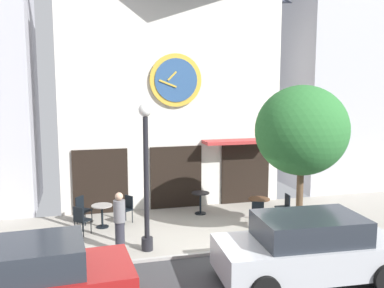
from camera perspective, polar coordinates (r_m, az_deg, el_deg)
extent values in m
cube|color=#9E998E|center=(14.13, 2.09, -10.95)|extent=(25.91, 4.66, 0.05)
cube|color=#A8A5A0|center=(12.06, 5.40, -14.07)|extent=(25.91, 0.12, 0.08)
cube|color=silver|center=(16.73, -3.18, 5.82)|extent=(8.24, 2.52, 7.85)
cylinder|color=gold|center=(15.43, -2.19, 8.53)|extent=(1.90, 0.10, 1.90)
cylinder|color=#2D5184|center=(15.37, -2.14, 8.54)|extent=(1.56, 0.04, 1.56)
cube|color=gold|center=(15.30, -2.68, 9.10)|extent=(0.35, 0.03, 0.34)
cube|color=gold|center=(15.26, -3.25, 8.08)|extent=(0.64, 0.03, 0.30)
cube|color=black|center=(15.46, -12.15, -4.93)|extent=(1.92, 0.10, 2.30)
cube|color=black|center=(15.82, -2.14, -4.46)|extent=(1.92, 0.10, 2.30)
cube|color=black|center=(16.63, 7.15, -3.90)|extent=(1.92, 0.10, 2.30)
cube|color=#B23333|center=(15.96, 6.18, 0.35)|extent=(2.64, 0.90, 0.12)
cube|color=#B2B2BC|center=(20.88, 20.39, 11.10)|extent=(5.82, 3.96, 11.74)
cylinder|color=black|center=(12.18, -6.02, -13.14)|extent=(0.32, 0.32, 0.36)
cylinder|color=black|center=(11.68, -6.14, -5.46)|extent=(0.14, 0.14, 3.71)
sphere|color=white|center=(11.38, -6.29, 4.55)|extent=(0.36, 0.36, 0.36)
cylinder|color=brown|center=(13.09, 14.19, -7.41)|extent=(0.20, 0.20, 2.28)
ellipsoid|color=#2D7033|center=(12.70, 14.51, 1.78)|extent=(2.75, 2.48, 2.61)
cylinder|color=black|center=(14.14, -11.93, -9.46)|extent=(0.07, 0.07, 0.72)
cylinder|color=black|center=(14.25, -11.89, -10.78)|extent=(0.40, 0.40, 0.03)
cylinder|color=gray|center=(14.04, -11.98, -8.06)|extent=(0.67, 0.67, 0.03)
cylinder|color=black|center=(15.22, 1.14, -7.95)|extent=(0.07, 0.07, 0.76)
cylinder|color=black|center=(15.32, 1.13, -9.26)|extent=(0.40, 0.40, 0.03)
cylinder|color=black|center=(15.12, 1.14, -6.57)|extent=(0.63, 0.63, 0.03)
cylinder|color=black|center=(14.73, 8.94, -8.66)|extent=(0.07, 0.07, 0.73)
cylinder|color=black|center=(14.83, 8.91, -9.95)|extent=(0.40, 0.40, 0.03)
cylinder|color=brown|center=(14.63, 8.97, -7.29)|extent=(0.73, 0.73, 0.03)
cube|color=black|center=(14.78, 11.98, -8.33)|extent=(0.43, 0.43, 0.04)
cube|color=black|center=(14.79, 12.66, -7.44)|extent=(0.07, 0.38, 0.45)
cylinder|color=black|center=(14.93, 11.10, -9.04)|extent=(0.03, 0.03, 0.45)
cylinder|color=black|center=(14.63, 11.59, -9.41)|extent=(0.03, 0.03, 0.45)
cylinder|color=black|center=(15.06, 12.32, -8.93)|extent=(0.03, 0.03, 0.45)
cylinder|color=black|center=(14.76, 12.83, -9.29)|extent=(0.03, 0.03, 0.45)
cube|color=black|center=(14.62, -14.24, -8.59)|extent=(0.56, 0.56, 0.04)
cube|color=black|center=(14.67, -14.82, -7.64)|extent=(0.28, 0.32, 0.45)
cylinder|color=black|center=(14.45, -14.12, -9.71)|extent=(0.03, 0.03, 0.45)
cylinder|color=black|center=(14.70, -13.26, -9.37)|extent=(0.03, 0.03, 0.45)
cylinder|color=black|center=(14.66, -15.16, -9.49)|extent=(0.03, 0.03, 0.45)
cylinder|color=black|center=(14.91, -14.30, -9.16)|extent=(0.03, 0.03, 0.45)
cube|color=black|center=(13.62, -14.42, -9.84)|extent=(0.57, 0.57, 0.04)
cube|color=black|center=(13.42, -14.98, -9.11)|extent=(0.31, 0.29, 0.45)
cylinder|color=black|center=(13.70, -13.37, -10.68)|extent=(0.03, 0.03, 0.45)
cylinder|color=black|center=(13.91, -14.45, -10.42)|extent=(0.03, 0.03, 0.45)
cylinder|color=black|center=(13.46, -14.33, -11.06)|extent=(0.03, 0.03, 0.45)
cylinder|color=black|center=(13.68, -15.41, -10.79)|extent=(0.03, 0.03, 0.45)
cube|color=black|center=(14.40, -8.98, -8.69)|extent=(0.55, 0.55, 0.04)
cube|color=black|center=(14.44, -8.44, -7.70)|extent=(0.24, 0.34, 0.45)
cylinder|color=black|center=(14.49, -9.92, -9.54)|extent=(0.03, 0.03, 0.45)
cylinder|color=black|center=(14.24, -9.06, -9.84)|extent=(0.03, 0.03, 0.45)
cylinder|color=black|center=(14.69, -8.86, -9.27)|extent=(0.03, 0.03, 0.45)
cylinder|color=black|center=(14.44, -8.00, -9.56)|extent=(0.03, 0.03, 0.45)
cube|color=black|center=(13.96, 8.74, -9.22)|extent=(0.52, 0.52, 0.04)
cube|color=black|center=(13.73, 8.80, -8.55)|extent=(0.37, 0.17, 0.45)
cylinder|color=black|center=(14.20, 9.38, -9.89)|extent=(0.03, 0.03, 0.45)
cylinder|color=black|center=(14.18, 7.99, -9.88)|extent=(0.03, 0.03, 0.45)
cylinder|color=black|center=(13.88, 9.47, -10.32)|extent=(0.03, 0.03, 0.45)
cylinder|color=black|center=(13.86, 8.04, -10.31)|extent=(0.03, 0.03, 0.45)
cylinder|color=#2D2D38|center=(12.08, -9.62, -12.15)|extent=(0.35, 0.35, 0.85)
cylinder|color=slate|center=(11.85, -9.70, -8.85)|extent=(0.43, 0.43, 0.60)
sphere|color=tan|center=(11.74, -9.75, -6.94)|extent=(0.22, 0.22, 0.22)
cube|color=#262B33|center=(9.05, -22.16, -14.08)|extent=(2.48, 1.70, 0.60)
cylinder|color=black|center=(10.23, -13.18, -16.72)|extent=(0.65, 0.25, 0.64)
cube|color=#B7BABF|center=(10.65, 15.31, -14.16)|extent=(4.40, 2.04, 0.75)
cube|color=#262B33|center=(10.43, 15.44, -10.82)|extent=(2.49, 1.72, 0.60)
cylinder|color=black|center=(12.14, 19.43, -12.93)|extent=(0.65, 0.26, 0.64)
cylinder|color=black|center=(11.02, 6.23, -14.70)|extent=(0.65, 0.26, 0.64)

